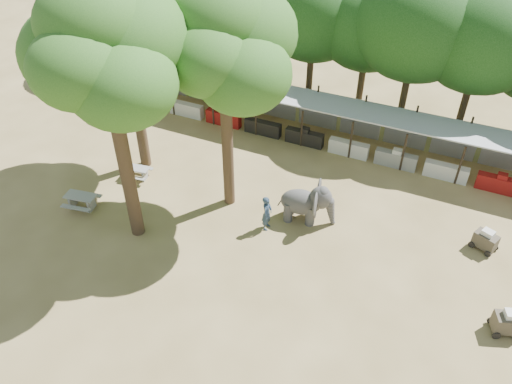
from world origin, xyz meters
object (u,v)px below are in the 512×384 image
at_px(yard_tree_back, 223,44).
at_px(elephant, 308,203).
at_px(picnic_table_far, 137,171).
at_px(yard_tree_left, 123,23).
at_px(picnic_table_near, 81,200).
at_px(cart_back, 485,240).
at_px(yard_tree_center, 103,50).
at_px(cart_front, 509,322).
at_px(handler, 267,213).

height_order(yard_tree_back, elephant, yard_tree_back).
height_order(elephant, picnic_table_far, elephant).
bearing_deg(yard_tree_left, elephant, -4.61).
xyz_separation_m(yard_tree_back, picnic_table_near, (-6.56, -3.88, -8.02)).
relative_size(yard_tree_left, cart_back, 8.19).
height_order(yard_tree_center, elephant, yard_tree_center).
bearing_deg(yard_tree_center, elephant, 29.67).
relative_size(elephant, cart_back, 2.17).
bearing_deg(cart_front, yard_tree_center, 164.13).
xyz_separation_m(picnic_table_far, cart_back, (18.13, 2.24, 0.10)).
relative_size(elephant, picnic_table_far, 1.87).
relative_size(yard_tree_left, yard_tree_back, 0.97).
bearing_deg(elephant, yard_tree_left, 165.39).
relative_size(handler, picnic_table_near, 1.04).
bearing_deg(cart_back, picnic_table_near, -139.96).
relative_size(picnic_table_far, cart_back, 1.16).
relative_size(handler, picnic_table_far, 1.22).
bearing_deg(picnic_table_near, yard_tree_left, 73.50).
distance_m(yard_tree_left, elephant, 12.56).
bearing_deg(handler, yard_tree_center, 112.16).
height_order(yard_tree_center, handler, yard_tree_center).
bearing_deg(picnic_table_near, handler, 5.71).
bearing_deg(cart_back, cart_front, -50.98).
bearing_deg(yard_tree_left, picnic_table_near, -96.54).
bearing_deg(yard_tree_center, cart_back, 20.11).
xyz_separation_m(elephant, cart_front, (9.57, -3.05, -0.50)).
height_order(picnic_table_far, cart_front, cart_front).
xyz_separation_m(handler, cart_front, (11.14, -1.61, -0.36)).
xyz_separation_m(yard_tree_left, cart_back, (18.64, 0.72, -7.65)).
relative_size(yard_tree_left, cart_front, 7.69).
bearing_deg(picnic_table_far, elephant, -4.49).
distance_m(picnic_table_far, cart_front, 19.53).
height_order(elephant, handler, elephant).
height_order(picnic_table_far, cart_back, cart_back).
bearing_deg(yard_tree_back, yard_tree_left, 170.54).
distance_m(handler, picnic_table_far, 8.30).
height_order(yard_tree_back, cart_back, yard_tree_back).
bearing_deg(yard_tree_center, yard_tree_back, 53.14).
relative_size(yard_tree_left, handler, 5.79).
bearing_deg(yard_tree_back, cart_front, -11.71).
bearing_deg(picnic_table_near, yard_tree_center, -11.90).
height_order(picnic_table_near, cart_back, cart_back).
height_order(yard_tree_center, yard_tree_back, yard_tree_center).
xyz_separation_m(yard_tree_left, picnic_table_near, (-0.56, -4.88, -7.67)).
bearing_deg(yard_tree_left, yard_tree_center, -59.04).
distance_m(yard_tree_center, elephant, 11.70).
xyz_separation_m(yard_tree_back, picnic_table_far, (-5.50, -0.51, -8.09)).
xyz_separation_m(yard_tree_center, picnic_table_near, (-3.56, 0.12, -8.68)).
bearing_deg(cart_front, yard_tree_left, 149.30).
bearing_deg(handler, yard_tree_left, 72.24).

